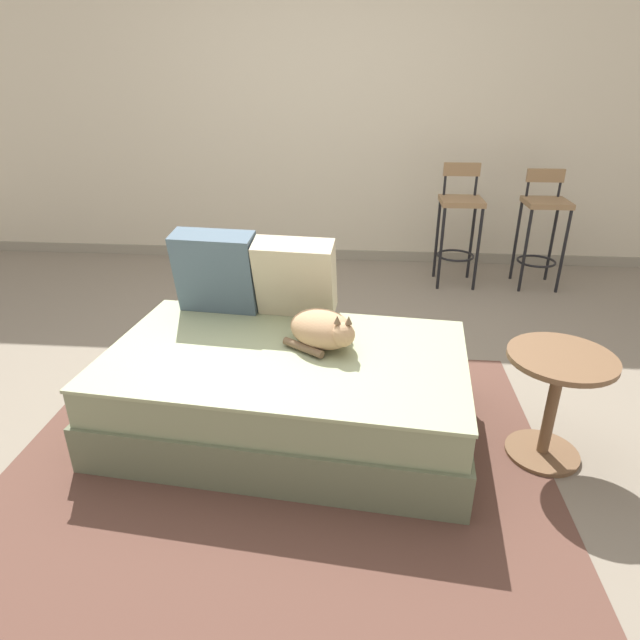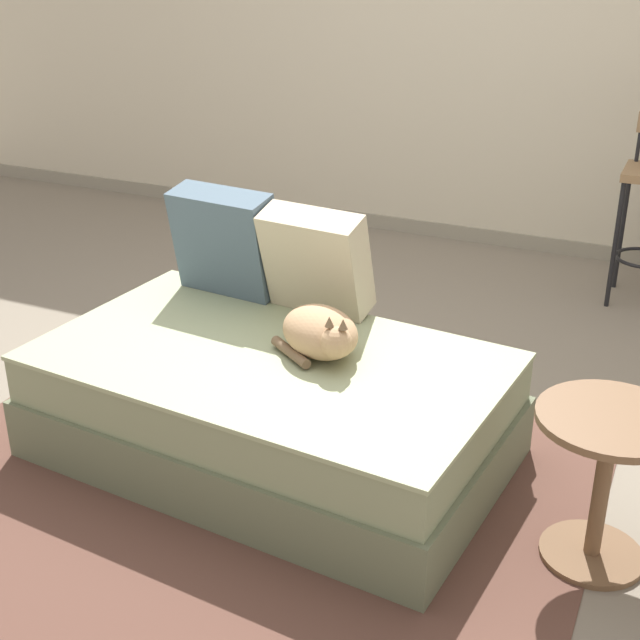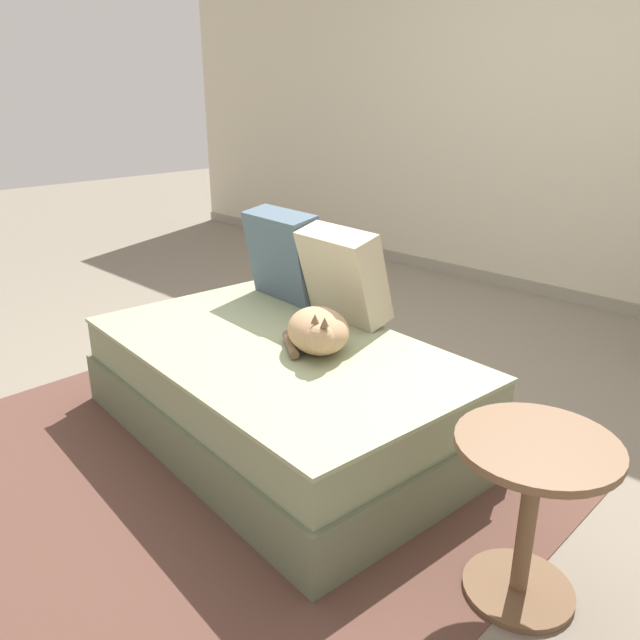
# 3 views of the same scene
# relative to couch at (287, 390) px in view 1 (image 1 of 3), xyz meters

# --- Properties ---
(ground_plane) EXTENTS (16.00, 16.00, 0.00)m
(ground_plane) POSITION_rel_couch_xyz_m (0.00, 0.40, -0.21)
(ground_plane) COLOR slate
(ground_plane) RESTS_ON ground
(wall_back_panel) EXTENTS (8.00, 0.10, 2.60)m
(wall_back_panel) POSITION_rel_couch_xyz_m (0.00, 2.65, 1.09)
(wall_back_panel) COLOR beige
(wall_back_panel) RESTS_ON ground
(wall_baseboard_trim) EXTENTS (8.00, 0.02, 0.09)m
(wall_baseboard_trim) POSITION_rel_couch_xyz_m (0.00, 2.60, -0.16)
(wall_baseboard_trim) COLOR gray
(wall_baseboard_trim) RESTS_ON ground
(area_rug) EXTENTS (2.35, 2.09, 0.01)m
(area_rug) POSITION_rel_couch_xyz_m (0.00, -0.30, -0.21)
(area_rug) COLOR brown
(area_rug) RESTS_ON ground
(couch) EXTENTS (1.74, 1.14, 0.41)m
(couch) POSITION_rel_couch_xyz_m (0.00, 0.00, 0.00)
(couch) COLOR #636B50
(couch) RESTS_ON ground
(throw_pillow_corner) EXTENTS (0.44, 0.26, 0.44)m
(throw_pillow_corner) POSITION_rel_couch_xyz_m (-0.41, 0.44, 0.42)
(throw_pillow_corner) COLOR #4C6070
(throw_pillow_corner) RESTS_ON couch
(throw_pillow_middle) EXTENTS (0.42, 0.28, 0.42)m
(throw_pillow_middle) POSITION_rel_couch_xyz_m (-0.00, 0.40, 0.41)
(throw_pillow_middle) COLOR beige
(throw_pillow_middle) RESTS_ON couch
(cat) EXTENTS (0.40, 0.38, 0.20)m
(cat) POSITION_rel_couch_xyz_m (0.17, 0.07, 0.29)
(cat) COLOR tan
(cat) RESTS_ON couch
(bar_stool_near_window) EXTENTS (0.32, 0.32, 0.94)m
(bar_stool_near_window) POSITION_rel_couch_xyz_m (1.08, 2.07, 0.34)
(bar_stool_near_window) COLOR black
(bar_stool_near_window) RESTS_ON ground
(bar_stool_by_doorway) EXTENTS (0.32, 0.32, 0.90)m
(bar_stool_by_doorway) POSITION_rel_couch_xyz_m (1.71, 2.07, 0.33)
(bar_stool_by_doorway) COLOR black
(bar_stool_by_doorway) RESTS_ON ground
(side_table) EXTENTS (0.44, 0.44, 0.51)m
(side_table) POSITION_rel_couch_xyz_m (1.17, -0.11, 0.12)
(side_table) COLOR brown
(side_table) RESTS_ON ground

